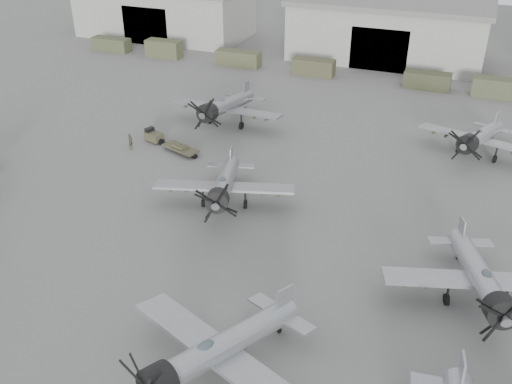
% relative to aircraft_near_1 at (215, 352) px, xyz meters
% --- Properties ---
extents(ground, '(220.00, 220.00, 0.00)m').
position_rel_aircraft_near_1_xyz_m(ground, '(-2.60, 5.03, -2.33)').
color(ground, slate).
rests_on(ground, ground).
extents(hangar_left, '(29.00, 14.80, 8.70)m').
position_rel_aircraft_near_1_xyz_m(hangar_left, '(-40.60, 66.99, 2.04)').
color(hangar_left, '#A09F95').
rests_on(hangar_left, ground).
extents(hangar_center, '(29.00, 14.80, 8.70)m').
position_rel_aircraft_near_1_xyz_m(hangar_center, '(-2.60, 66.99, 2.04)').
color(hangar_center, '#A09F95').
rests_on(hangar_center, ground).
extents(support_truck_0, '(6.21, 2.20, 2.02)m').
position_rel_aircraft_near_1_xyz_m(support_truck_0, '(-43.90, 55.03, -1.32)').
color(support_truck_0, '#434930').
rests_on(support_truck_0, ground).
extents(support_truck_1, '(5.52, 2.20, 2.56)m').
position_rel_aircraft_near_1_xyz_m(support_truck_1, '(-34.36, 55.03, -1.05)').
color(support_truck_1, '#474B31').
rests_on(support_truck_1, ground).
extents(support_truck_2, '(6.59, 2.20, 2.22)m').
position_rel_aircraft_near_1_xyz_m(support_truck_2, '(-21.99, 55.03, -1.22)').
color(support_truck_2, '#4A4B31').
rests_on(support_truck_2, ground).
extents(support_truck_3, '(5.82, 2.20, 2.24)m').
position_rel_aircraft_near_1_xyz_m(support_truck_3, '(-10.53, 55.03, -1.21)').
color(support_truck_3, '#43432C').
rests_on(support_truck_3, ground).
extents(support_truck_4, '(6.01, 2.20, 2.19)m').
position_rel_aircraft_near_1_xyz_m(support_truck_4, '(4.96, 55.03, -1.23)').
color(support_truck_4, '#3A3C27').
rests_on(support_truck_4, ground).
extents(support_truck_5, '(6.36, 2.20, 2.38)m').
position_rel_aircraft_near_1_xyz_m(support_truck_5, '(13.73, 55.03, -1.14)').
color(support_truck_5, '#444B31').
rests_on(support_truck_5, ground).
extents(aircraft_near_1, '(12.61, 11.40, 5.12)m').
position_rel_aircraft_near_1_xyz_m(aircraft_near_1, '(0.00, 0.00, 0.00)').
color(aircraft_near_1, '#989CA1').
rests_on(aircraft_near_1, ground).
extents(aircraft_mid_1, '(12.02, 10.82, 4.80)m').
position_rel_aircraft_near_1_xyz_m(aircraft_mid_1, '(-7.40, 17.59, -0.15)').
color(aircraft_mid_1, gray).
rests_on(aircraft_mid_1, ground).
extents(aircraft_mid_2, '(12.54, 11.29, 5.01)m').
position_rel_aircraft_near_1_xyz_m(aircraft_mid_2, '(13.36, 12.12, -0.05)').
color(aircraft_mid_2, '#9B9DA3').
rests_on(aircraft_mid_2, ground).
extents(aircraft_far_0, '(13.12, 11.80, 5.26)m').
position_rel_aircraft_near_1_xyz_m(aircraft_far_0, '(-14.59, 33.70, 0.06)').
color(aircraft_far_0, gray).
rests_on(aircraft_far_0, ground).
extents(aircraft_far_1, '(12.19, 10.97, 4.87)m').
position_rel_aircraft_near_1_xyz_m(aircraft_far_1, '(12.14, 35.68, -0.12)').
color(aircraft_far_1, '#9EA2A7').
rests_on(aircraft_far_1, ground).
extents(tug_trailer, '(7.19, 3.62, 1.44)m').
position_rel_aircraft_near_1_xyz_m(tug_trailer, '(-18.42, 26.70, -1.79)').
color(tug_trailer, '#403F2A').
rests_on(tug_trailer, ground).
extents(ground_crew, '(0.42, 0.63, 1.70)m').
position_rel_aircraft_near_1_xyz_m(ground_crew, '(-21.23, 24.77, -1.48)').
color(ground_crew, '#353825').
rests_on(ground_crew, ground).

